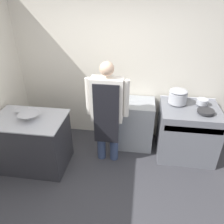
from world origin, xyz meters
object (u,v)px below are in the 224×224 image
Objects in this scene: saute_pan at (206,111)px; mixing_bowl at (29,117)px; stock_pot at (178,96)px; person_cook at (107,109)px; stove at (186,131)px; sauce_pot at (202,102)px; fridge_unit at (136,124)px.

mixing_bowl is at bearing -168.49° from saute_pan.
stock_pot is at bearing 20.01° from mixing_bowl.
stock_pot is (1.11, 0.48, 0.06)m from person_cook.
person_cook reaches higher than stove.
sauce_pot is (0.40, -0.00, -0.07)m from stock_pot.
stock_pot is 0.50m from saute_pan.
saute_pan is (0.40, -0.28, -0.10)m from stock_pot.
fridge_unit is 1.21m from saute_pan.
fridge_unit is 2.96× the size of stock_pot.
stove is 1.47m from person_cook.
saute_pan is at bearing 11.51° from mixing_bowl.
mixing_bowl is 2.69m from saute_pan.
mixing_bowl is 1.70× the size of sauce_pot.
saute_pan is at bearing -14.48° from fridge_unit.
stove is 0.57m from sauce_pot.
person_cook is (-1.32, -0.34, 0.53)m from stove.
stock_pot is at bearing 145.53° from saute_pan.
sauce_pot is at bearing -0.00° from fridge_unit.
person_cook is at bearing 16.47° from mixing_bowl.
person_cook reaches higher than stock_pot.
sauce_pot is at bearing 17.15° from mixing_bowl.
fridge_unit is at bearing 165.52° from saute_pan.
stove is 2.58m from mixing_bowl.
stove reaches higher than fridge_unit.
stove is 5.18× the size of sauce_pot.
person_cook is 5.79× the size of stock_pot.
person_cook is at bearing -132.68° from fridge_unit.
stock_pot is 1.16× the size of saute_pan.
mixing_bowl is 2.76m from sauce_pot.
stove is at bearing -33.17° from stock_pot.
stock_pot is (-0.21, 0.14, 0.59)m from stove.
person_cook is 5.57× the size of mixing_bowl.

